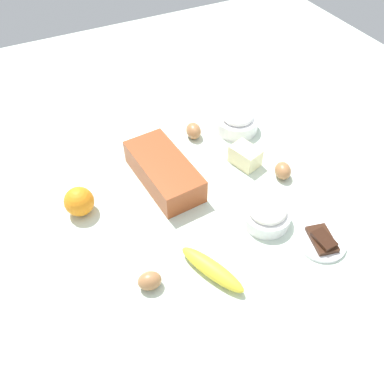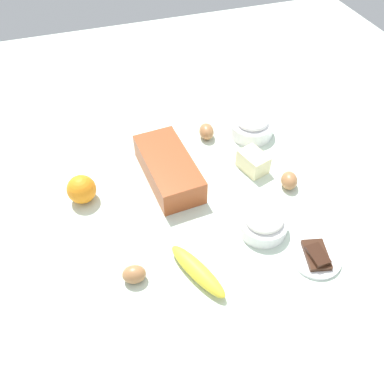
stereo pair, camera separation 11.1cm
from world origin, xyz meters
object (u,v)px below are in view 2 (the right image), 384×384
object	(u,v)px
loaf_pan	(168,168)
butter_block	(253,162)
sugar_bowl	(252,126)
egg_loose	(206,131)
egg_beside_bowl	(289,180)
chocolate_plate	(316,256)
orange_fruit	(82,189)
flour_bowl	(263,222)
banana	(197,271)
egg_near_butter	(134,274)

from	to	relation	value
loaf_pan	butter_block	distance (m)	0.26
sugar_bowl	egg_loose	distance (m)	0.15
egg_beside_bowl	chocolate_plate	bearing A→B (deg)	-12.08
loaf_pan	orange_fruit	size ratio (longest dim) A/B	3.50
butter_block	chocolate_plate	bearing A→B (deg)	2.80
flour_bowl	butter_block	world-z (taller)	flour_bowl
banana	egg_near_butter	world-z (taller)	egg_near_butter
egg_near_butter	orange_fruit	bearing A→B (deg)	-164.85
butter_block	egg_loose	bearing A→B (deg)	-156.16
sugar_bowl	orange_fruit	size ratio (longest dim) A/B	1.74
flour_bowl	butter_block	bearing A→B (deg)	162.34
orange_fruit	egg_loose	size ratio (longest dim) A/B	1.26
flour_bowl	orange_fruit	distance (m)	0.52
egg_beside_bowl	chocolate_plate	world-z (taller)	egg_beside_bowl
egg_beside_bowl	loaf_pan	bearing A→B (deg)	-113.66
butter_block	chocolate_plate	size ratio (longest dim) A/B	0.69
butter_block	egg_near_butter	world-z (taller)	butter_block
butter_block	chocolate_plate	xyz separation A→B (m)	(0.36, 0.02, -0.02)
loaf_pan	orange_fruit	world-z (taller)	orange_fruit
loaf_pan	egg_beside_bowl	distance (m)	0.36
sugar_bowl	butter_block	world-z (taller)	sugar_bowl
loaf_pan	egg_beside_bowl	bearing A→B (deg)	61.74
sugar_bowl	banana	distance (m)	0.58
sugar_bowl	orange_fruit	xyz separation A→B (m)	(0.12, -0.58, 0.01)
flour_bowl	egg_loose	world-z (taller)	flour_bowl
loaf_pan	orange_fruit	bearing A→B (deg)	-92.99
chocolate_plate	flour_bowl	bearing A→B (deg)	-145.06
egg_near_butter	chocolate_plate	size ratio (longest dim) A/B	0.45
chocolate_plate	banana	bearing A→B (deg)	-99.06
sugar_bowl	orange_fruit	distance (m)	0.60
orange_fruit	egg_near_butter	xyz separation A→B (m)	(0.31, 0.08, -0.02)
flour_bowl	egg_loose	distance (m)	0.42
loaf_pan	sugar_bowl	xyz separation A→B (m)	(-0.12, 0.32, -0.01)
flour_bowl	chocolate_plate	distance (m)	0.16
flour_bowl	banana	world-z (taller)	flour_bowl
orange_fruit	egg_near_butter	bearing A→B (deg)	15.15
egg_beside_bowl	egg_loose	bearing A→B (deg)	-151.95
banana	butter_block	distance (m)	0.42
egg_beside_bowl	egg_near_butter	bearing A→B (deg)	-71.61
sugar_bowl	flour_bowl	bearing A→B (deg)	-19.67
loaf_pan	banana	distance (m)	0.35
orange_fruit	egg_near_butter	world-z (taller)	orange_fruit
egg_loose	sugar_bowl	bearing A→B (deg)	78.39
orange_fruit	chocolate_plate	bearing A→B (deg)	53.81
banana	egg_near_butter	xyz separation A→B (m)	(-0.04, -0.15, 0.00)
flour_bowl	chocolate_plate	bearing A→B (deg)	34.94
flour_bowl	egg_near_butter	distance (m)	0.36
orange_fruit	flour_bowl	bearing A→B (deg)	59.43
sugar_bowl	chocolate_plate	distance (m)	0.52
chocolate_plate	loaf_pan	bearing A→B (deg)	-145.29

